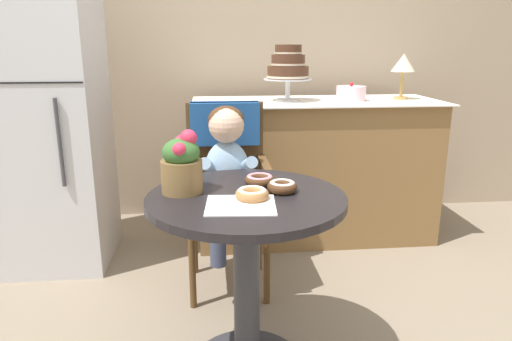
{
  "coord_description": "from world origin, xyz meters",
  "views": [
    {
      "loc": [
        -0.12,
        -1.57,
        1.24
      ],
      "look_at": [
        0.05,
        0.15,
        0.77
      ],
      "focal_mm": 32.56,
      "sensor_mm": 36.0,
      "label": 1
    }
  ],
  "objects_px": {
    "donut_mid": "(252,194)",
    "tiered_cake_stand": "(288,67)",
    "seated_child": "(227,166)",
    "table_lamp": "(403,65)",
    "wicker_chair": "(226,165)",
    "round_layer_cake": "(351,93)",
    "donut_front": "(260,179)",
    "flower_vase": "(181,163)",
    "refrigerator": "(43,117)",
    "donut_side": "(282,186)",
    "cafe_table": "(247,250)"
  },
  "relations": [
    {
      "from": "wicker_chair",
      "to": "donut_side",
      "type": "relative_size",
      "value": 8.61
    },
    {
      "from": "wicker_chair",
      "to": "table_lamp",
      "type": "bearing_deg",
      "value": 23.26
    },
    {
      "from": "seated_child",
      "to": "donut_side",
      "type": "bearing_deg",
      "value": -72.27
    },
    {
      "from": "round_layer_cake",
      "to": "donut_front",
      "type": "bearing_deg",
      "value": -121.3
    },
    {
      "from": "donut_front",
      "to": "flower_vase",
      "type": "relative_size",
      "value": 0.51
    },
    {
      "from": "flower_vase",
      "to": "seated_child",
      "type": "bearing_deg",
      "value": 70.6
    },
    {
      "from": "cafe_table",
      "to": "seated_child",
      "type": "height_order",
      "value": "seated_child"
    },
    {
      "from": "table_lamp",
      "to": "refrigerator",
      "type": "distance_m",
      "value": 2.18
    },
    {
      "from": "cafe_table",
      "to": "table_lamp",
      "type": "bearing_deg",
      "value": 50.06
    },
    {
      "from": "flower_vase",
      "to": "tiered_cake_stand",
      "type": "bearing_deg",
      "value": 64.43
    },
    {
      "from": "wicker_chair",
      "to": "round_layer_cake",
      "type": "bearing_deg",
      "value": 29.98
    },
    {
      "from": "seated_child",
      "to": "donut_side",
      "type": "relative_size",
      "value": 6.56
    },
    {
      "from": "round_layer_cake",
      "to": "flower_vase",
      "type": "bearing_deg",
      "value": -129.28
    },
    {
      "from": "tiered_cake_stand",
      "to": "round_layer_cake",
      "type": "relative_size",
      "value": 1.85
    },
    {
      "from": "seated_child",
      "to": "flower_vase",
      "type": "distance_m",
      "value": 0.57
    },
    {
      "from": "tiered_cake_stand",
      "to": "round_layer_cake",
      "type": "height_order",
      "value": "tiered_cake_stand"
    },
    {
      "from": "table_lamp",
      "to": "donut_front",
      "type": "bearing_deg",
      "value": -131.08
    },
    {
      "from": "donut_mid",
      "to": "tiered_cake_stand",
      "type": "xyz_separation_m",
      "value": [
        0.35,
        1.35,
        0.36
      ]
    },
    {
      "from": "donut_side",
      "to": "flower_vase",
      "type": "xyz_separation_m",
      "value": [
        -0.36,
        0.04,
        0.09
      ]
    },
    {
      "from": "seated_child",
      "to": "tiered_cake_stand",
      "type": "distance_m",
      "value": 0.93
    },
    {
      "from": "donut_side",
      "to": "flower_vase",
      "type": "distance_m",
      "value": 0.37
    },
    {
      "from": "donut_side",
      "to": "refrigerator",
      "type": "height_order",
      "value": "refrigerator"
    },
    {
      "from": "table_lamp",
      "to": "refrigerator",
      "type": "xyz_separation_m",
      "value": [
        -2.15,
        -0.22,
        -0.27
      ]
    },
    {
      "from": "donut_front",
      "to": "flower_vase",
      "type": "bearing_deg",
      "value": -168.46
    },
    {
      "from": "wicker_chair",
      "to": "donut_front",
      "type": "xyz_separation_m",
      "value": [
        0.11,
        -0.62,
        0.1
      ]
    },
    {
      "from": "donut_side",
      "to": "round_layer_cake",
      "type": "height_order",
      "value": "round_layer_cake"
    },
    {
      "from": "wicker_chair",
      "to": "donut_side",
      "type": "bearing_deg",
      "value": -79.43
    },
    {
      "from": "donut_mid",
      "to": "refrigerator",
      "type": "xyz_separation_m",
      "value": [
        -1.07,
        1.15,
        0.11
      ]
    },
    {
      "from": "tiered_cake_stand",
      "to": "table_lamp",
      "type": "bearing_deg",
      "value": 1.43
    },
    {
      "from": "seated_child",
      "to": "refrigerator",
      "type": "xyz_separation_m",
      "value": [
        -1.0,
        0.52,
        0.17
      ]
    },
    {
      "from": "cafe_table",
      "to": "table_lamp",
      "type": "height_order",
      "value": "table_lamp"
    },
    {
      "from": "wicker_chair",
      "to": "round_layer_cake",
      "type": "relative_size",
      "value": 5.2
    },
    {
      "from": "seated_child",
      "to": "table_lamp",
      "type": "bearing_deg",
      "value": 32.58
    },
    {
      "from": "round_layer_cake",
      "to": "refrigerator",
      "type": "distance_m",
      "value": 1.82
    },
    {
      "from": "flower_vase",
      "to": "donut_side",
      "type": "bearing_deg",
      "value": -6.06
    },
    {
      "from": "donut_side",
      "to": "table_lamp",
      "type": "relative_size",
      "value": 0.39
    },
    {
      "from": "wicker_chair",
      "to": "donut_mid",
      "type": "distance_m",
      "value": 0.8
    },
    {
      "from": "cafe_table",
      "to": "wicker_chair",
      "type": "xyz_separation_m",
      "value": [
        -0.05,
        0.74,
        0.13
      ]
    },
    {
      "from": "refrigerator",
      "to": "flower_vase",
      "type": "bearing_deg",
      "value": -51.64
    },
    {
      "from": "cafe_table",
      "to": "donut_mid",
      "type": "distance_m",
      "value": 0.24
    },
    {
      "from": "flower_vase",
      "to": "table_lamp",
      "type": "bearing_deg",
      "value": 43.29
    },
    {
      "from": "wicker_chair",
      "to": "donut_side",
      "type": "distance_m",
      "value": 0.74
    },
    {
      "from": "donut_side",
      "to": "flower_vase",
      "type": "relative_size",
      "value": 0.48
    },
    {
      "from": "wicker_chair",
      "to": "round_layer_cake",
      "type": "xyz_separation_m",
      "value": [
        0.81,
        0.53,
        0.31
      ]
    },
    {
      "from": "flower_vase",
      "to": "donut_mid",
      "type": "bearing_deg",
      "value": -24.68
    },
    {
      "from": "tiered_cake_stand",
      "to": "round_layer_cake",
      "type": "distance_m",
      "value": 0.43
    },
    {
      "from": "cafe_table",
      "to": "round_layer_cake",
      "type": "relative_size",
      "value": 3.92
    },
    {
      "from": "flower_vase",
      "to": "tiered_cake_stand",
      "type": "distance_m",
      "value": 1.4
    },
    {
      "from": "table_lamp",
      "to": "wicker_chair",
      "type": "bearing_deg",
      "value": -153.27
    },
    {
      "from": "donut_mid",
      "to": "round_layer_cake",
      "type": "relative_size",
      "value": 0.64
    }
  ]
}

